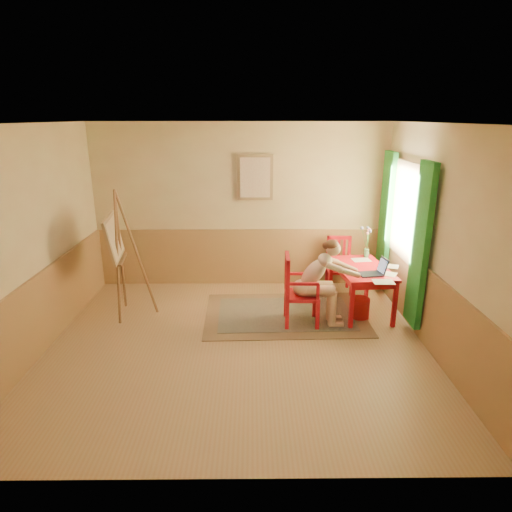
{
  "coord_description": "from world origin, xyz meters",
  "views": [
    {
      "loc": [
        0.2,
        -5.14,
        2.87
      ],
      "look_at": [
        0.25,
        0.55,
        1.05
      ],
      "focal_mm": 30.62,
      "sensor_mm": 36.0,
      "label": 1
    }
  ],
  "objects_px": {
    "chair_back": "(339,265)",
    "easel": "(117,243)",
    "table": "(362,273)",
    "laptop": "(374,271)",
    "figure": "(320,279)",
    "chair_left": "(298,290)"
  },
  "relations": [
    {
      "from": "chair_back",
      "to": "easel",
      "type": "relative_size",
      "value": 0.49
    },
    {
      "from": "table",
      "to": "laptop",
      "type": "bearing_deg",
      "value": -73.22
    },
    {
      "from": "chair_back",
      "to": "figure",
      "type": "xyz_separation_m",
      "value": [
        -0.53,
        -1.27,
        0.23
      ]
    },
    {
      "from": "chair_left",
      "to": "figure",
      "type": "distance_m",
      "value": 0.35
    },
    {
      "from": "laptop",
      "to": "easel",
      "type": "bearing_deg",
      "value": 176.23
    },
    {
      "from": "table",
      "to": "figure",
      "type": "bearing_deg",
      "value": -149.01
    },
    {
      "from": "chair_back",
      "to": "laptop",
      "type": "bearing_deg",
      "value": -77.3
    },
    {
      "from": "chair_left",
      "to": "table",
      "type": "bearing_deg",
      "value": 22.24
    },
    {
      "from": "chair_back",
      "to": "figure",
      "type": "distance_m",
      "value": 1.4
    },
    {
      "from": "figure",
      "to": "table",
      "type": "bearing_deg",
      "value": 30.99
    },
    {
      "from": "chair_left",
      "to": "figure",
      "type": "xyz_separation_m",
      "value": [
        0.3,
        -0.01,
        0.18
      ]
    },
    {
      "from": "chair_back",
      "to": "easel",
      "type": "xyz_separation_m",
      "value": [
        -3.44,
        -0.92,
        0.66
      ]
    },
    {
      "from": "table",
      "to": "easel",
      "type": "distance_m",
      "value": 3.64
    },
    {
      "from": "table",
      "to": "chair_back",
      "type": "height_order",
      "value": "chair_back"
    },
    {
      "from": "chair_left",
      "to": "chair_back",
      "type": "bearing_deg",
      "value": 56.72
    },
    {
      "from": "chair_left",
      "to": "laptop",
      "type": "height_order",
      "value": "chair_left"
    },
    {
      "from": "laptop",
      "to": "easel",
      "type": "relative_size",
      "value": 0.22
    },
    {
      "from": "table",
      "to": "chair_back",
      "type": "distance_m",
      "value": 0.88
    },
    {
      "from": "figure",
      "to": "easel",
      "type": "xyz_separation_m",
      "value": [
        -2.9,
        0.35,
        0.43
      ]
    },
    {
      "from": "laptop",
      "to": "easel",
      "type": "distance_m",
      "value": 3.72
    },
    {
      "from": "easel",
      "to": "chair_left",
      "type": "bearing_deg",
      "value": -7.41
    },
    {
      "from": "chair_back",
      "to": "laptop",
      "type": "height_order",
      "value": "laptop"
    }
  ]
}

